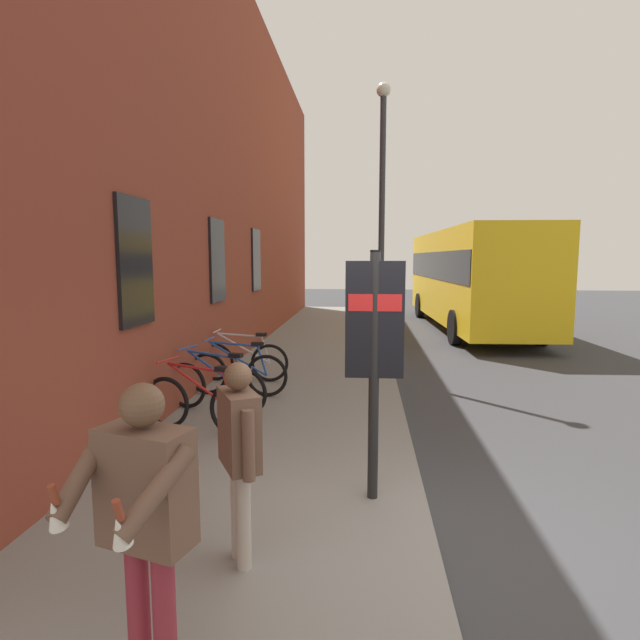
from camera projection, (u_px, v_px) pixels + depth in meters
name	position (u px, v px, depth m)	size (l,w,h in m)	color
ground	(445.00, 380.00, 10.10)	(60.00, 60.00, 0.00)	#38383A
sidewalk_pavement	(318.00, 356.00, 12.32)	(24.00, 3.50, 0.12)	gray
station_facade	(242.00, 178.00, 12.94)	(22.00, 0.65, 9.01)	brown
bicycle_leaning_wall	(200.00, 404.00, 6.69)	(0.62, 1.72, 0.97)	black
bicycle_beside_lamp	(215.00, 387.00, 7.61)	(0.65, 1.71, 0.97)	black
bicycle_end_of_row	(237.00, 373.00, 8.52)	(0.48, 1.77, 0.97)	black
bicycle_far_end	(243.00, 361.00, 9.52)	(0.48, 1.77, 0.97)	black
transit_info_sign	(374.00, 336.00, 4.72)	(0.10, 0.55, 2.40)	black
city_bus	(470.00, 274.00, 17.31)	(10.59, 2.96, 3.35)	yellow
pedestrian_near_bus	(239.00, 442.00, 3.75)	(0.54, 0.41, 1.57)	#B2A599
tourist_with_hotdogs	(144.00, 507.00, 2.59)	(0.68, 0.67, 1.70)	maroon
street_lamp	(382.00, 207.00, 9.99)	(0.28, 0.28, 5.71)	#333338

